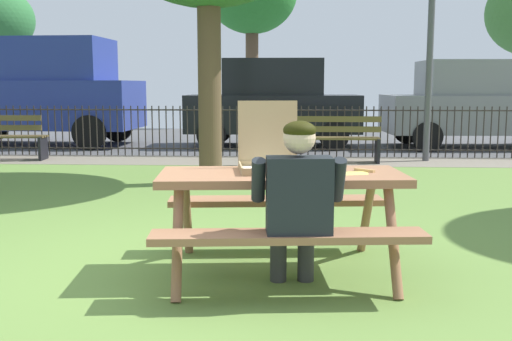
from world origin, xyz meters
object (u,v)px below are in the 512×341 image
Objects in this scene: picnic_table_foreground at (281,196)px; parked_car_far_left at (36,89)px; adult_at_table at (297,201)px; parked_car_center at (483,103)px; pizza_box_open at (270,154)px; park_bench_center at (335,140)px; park_bench_left at (1,138)px; parked_car_left at (273,102)px; lamp_post_walkway at (432,9)px; pizza_slice_on_table at (358,172)px.

parked_car_far_left is at bearing 121.86° from picnic_table_foreground.
adult_at_table is 10.77m from parked_car_center.
pizza_box_open reaches higher than park_bench_center.
pizza_box_open is 10.87m from parked_car_far_left.
park_bench_left is 0.41× the size of parked_car_left.
picnic_table_foreground is 0.40× the size of parked_car_far_left.
pizza_box_open reaches higher than picnic_table_foreground.
adult_at_table is 8.06m from lamp_post_walkway.
park_bench_center is 3.14m from parked_car_left.
park_bench_left is 5.80m from parked_car_left.
park_bench_center is 7.36m from parked_car_far_left.
parked_car_left is (-0.32, 9.38, 0.41)m from picnic_table_foreground.
park_bench_center is (0.79, 7.05, -0.24)m from adult_at_table.
parked_car_far_left is 10.24m from parked_car_center.
park_bench_center is 2.92m from lamp_post_walkway.
adult_at_table is 7.10m from park_bench_center.
pizza_box_open is at bearing 107.50° from adult_at_table.
park_bench_center is 4.54m from parked_car_center.
adult_at_table is at bearing -77.27° from picnic_table_foreground.
lamp_post_walkway reaches higher than parked_car_center.
parked_car_left is at bearing 139.42° from lamp_post_walkway.
parked_car_far_left reaches higher than park_bench_left.
lamp_post_walkway is 3.54m from parked_car_center.
picnic_table_foreground is 6.84× the size of pizza_slice_on_table.
pizza_box_open reaches higher than park_bench_left.
pizza_box_open is at bearing -50.64° from park_bench_left.
parked_car_center is at bearing 67.69° from pizza_slice_on_table.
park_bench_left is at bearing 132.13° from pizza_slice_on_table.
park_bench_left reaches higher than picnic_table_foreground.
park_bench_center is at bearing 81.15° from pizza_box_open.
pizza_slice_on_table is at bearing -84.63° from parked_car_left.
picnic_table_foreground is at bearing -58.14° from parked_car_far_left.
adult_at_table is at bearing -113.49° from parked_car_center.
parked_car_far_left is at bearing 121.04° from adult_at_table.
parked_car_center is at bearing 66.51° from adult_at_table.
park_bench_center is at bearing -141.09° from parked_car_center.
parked_car_far_left is at bearing 121.89° from pizza_box_open.
pizza_box_open is (-0.09, 0.16, 0.30)m from picnic_table_foreground.
pizza_slice_on_table is 7.42m from lamp_post_walkway.
picnic_table_foreground is at bearing 102.73° from adult_at_table.
park_bench_left is (-5.45, 7.05, -0.24)m from adult_at_table.
parked_car_left is at bearing 29.38° from park_bench_left.
parked_car_left is at bearing 91.92° from picnic_table_foreground.
picnic_table_foreground is 9.40m from parked_car_left.
pizza_box_open is 0.68m from pizza_slice_on_table.
parked_car_center reaches higher than pizza_slice_on_table.
lamp_post_walkway is (2.61, 6.88, 2.16)m from picnic_table_foreground.
adult_at_table is at bearing -96.39° from park_bench_center.
pizza_slice_on_table is 8.81m from park_bench_left.
adult_at_table is at bearing -58.96° from parked_car_far_left.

